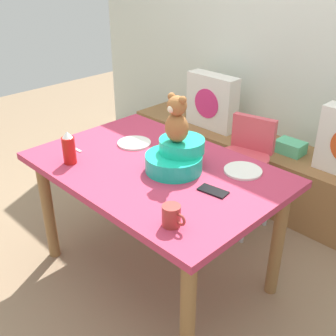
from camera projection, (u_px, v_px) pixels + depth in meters
name	position (u px, v px, depth m)	size (l,w,h in m)	color
ground_plane	(157.00, 271.00, 2.55)	(8.00, 8.00, 0.00)	#8C7256
back_wall	(307.00, 26.00, 2.85)	(4.40, 0.10, 2.60)	silver
window_bench	(268.00, 173.00, 3.19)	(2.60, 0.44, 0.46)	olive
pillow_floral_left	(212.00, 102.00, 3.33)	(0.44, 0.15, 0.44)	white
book_stack	(290.00, 147.00, 2.96)	(0.20, 0.14, 0.09)	#59C993
dining_table	(155.00, 182.00, 2.25)	(1.36, 0.90, 0.74)	#B73351
highchair	(244.00, 160.00, 2.74)	(0.39, 0.50, 0.79)	#D84C59
infant_seat_teal	(176.00, 157.00, 2.14)	(0.30, 0.33, 0.16)	#18C79D
teddy_bear	(177.00, 120.00, 2.04)	(0.13, 0.12, 0.25)	#9C6233
ketchup_bottle	(69.00, 148.00, 2.19)	(0.07, 0.07, 0.18)	red
coffee_mug	(172.00, 216.00, 1.70)	(0.12, 0.08, 0.09)	#9E332D
dinner_plate_near	(243.00, 171.00, 2.14)	(0.20, 0.20, 0.01)	white
dinner_plate_far	(134.00, 143.00, 2.45)	(0.20, 0.20, 0.01)	white
cell_phone	(213.00, 191.00, 1.96)	(0.07, 0.14, 0.01)	black
table_fork	(73.00, 147.00, 2.40)	(0.02, 0.17, 0.01)	silver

